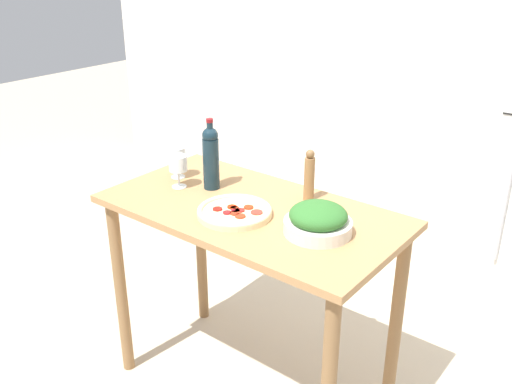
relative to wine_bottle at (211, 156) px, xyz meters
The scene contains 8 objects.
wall_back 2.01m from the wine_bottle, 82.28° to the left, with size 6.40×0.08×2.60m.
prep_counter 0.41m from the wine_bottle, 11.40° to the right, with size 1.27×0.67×0.96m.
wine_bottle is the anchor object (origin of this frame).
wine_glass_near 0.15m from the wine_bottle, 145.35° to the right, with size 0.08×0.08×0.15m.
wine_glass_far 0.21m from the wine_bottle, behind, with size 0.08×0.08×0.15m.
pepper_mill 0.45m from the wine_bottle, 21.82° to the left, with size 0.04×0.04×0.23m.
salad_bowl 0.62m from the wine_bottle, ahead, with size 0.26×0.26×0.12m.
homemade_pizza 0.33m from the wine_bottle, 30.02° to the right, with size 0.30×0.30×0.03m.
Camera 1 is at (1.35, -1.67, 1.97)m, focal length 40.00 mm.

